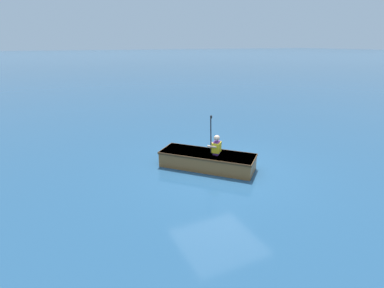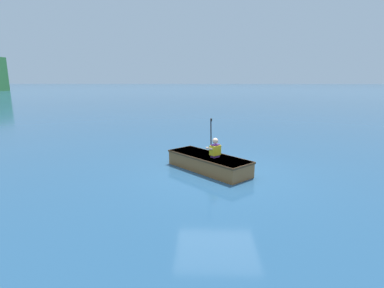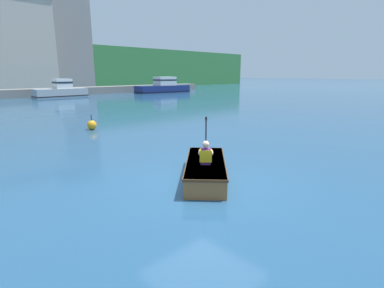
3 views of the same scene
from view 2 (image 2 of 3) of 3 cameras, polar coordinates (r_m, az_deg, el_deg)
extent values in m
plane|color=navy|center=(8.88, 4.94, -5.62)|extent=(300.00, 300.00, 0.00)
cube|color=#935B2D|center=(9.11, 3.15, -3.60)|extent=(2.62, 2.56, 0.46)
cube|color=#513219|center=(9.06, 3.17, -2.37)|extent=(2.68, 2.61, 0.06)
cube|color=#513219|center=(9.06, 3.17, -2.44)|extent=(2.23, 2.17, 0.02)
cone|color=#935B2D|center=(10.05, -2.11, -1.93)|extent=(0.46, 0.46, 0.42)
cube|color=#935B2D|center=(8.92, 4.09, -2.75)|extent=(0.72, 0.75, 0.03)
cube|color=#592672|center=(8.81, 4.43, -1.30)|extent=(0.28, 0.28, 0.39)
cube|color=yellow|center=(8.81, 4.43, -1.18)|extent=(0.35, 0.35, 0.29)
sphere|color=beige|center=(8.75, 4.46, 0.60)|extent=(0.17, 0.17, 0.17)
cylinder|color=beige|center=(8.96, 4.70, -0.57)|extent=(0.23, 0.22, 0.06)
cylinder|color=beige|center=(8.75, 3.33, -0.86)|extent=(0.23, 0.22, 0.06)
cylinder|color=#232328|center=(8.86, 3.64, 1.31)|extent=(0.07, 0.07, 1.11)
cylinder|color=black|center=(8.77, 3.68, 4.62)|extent=(0.05, 0.05, 0.08)
camera|label=1|loc=(4.11, -68.54, 16.12)|focal=28.00mm
camera|label=3|loc=(6.26, 58.33, 5.40)|focal=28.00mm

